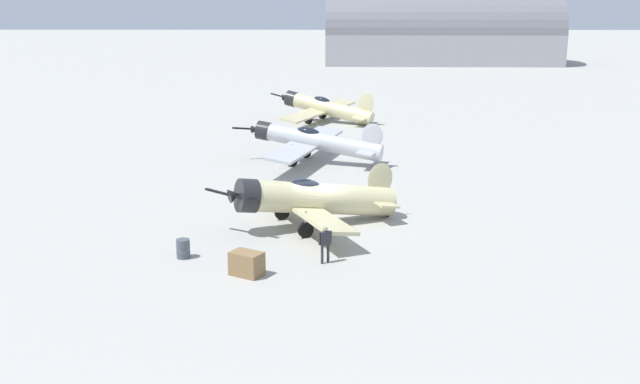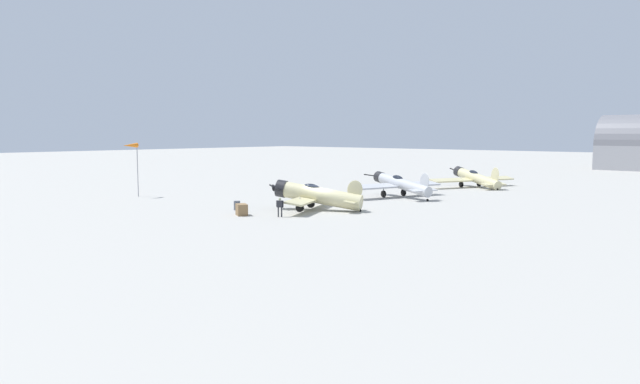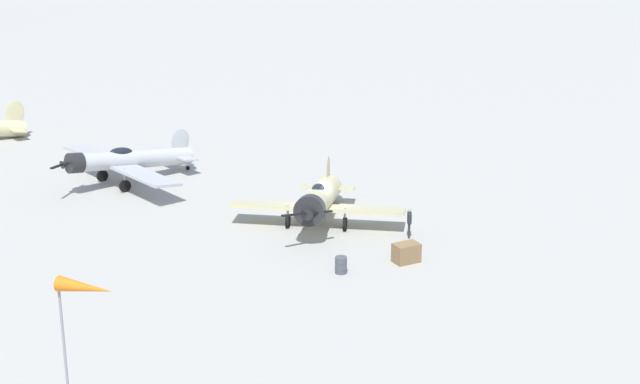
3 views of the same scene
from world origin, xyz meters
name	(u,v)px [view 2 (image 2 of 3)]	position (x,y,z in m)	size (l,w,h in m)	color
ground_plane	(320,210)	(0.00, 0.00, 0.00)	(400.00, 400.00, 0.00)	#A8A59E
airplane_foreground	(315,195)	(0.19, -0.44, 1.48)	(10.10, 10.01, 3.12)	beige
airplane_mid_apron	(400,184)	(-14.91, -0.60, 1.62)	(12.26, 10.82, 3.17)	#B7BABF
airplane_far_line	(475,178)	(-32.52, 0.22, 1.34)	(13.03, 9.90, 3.19)	beige
ground_crew_mechanic	(280,205)	(5.83, 0.28, 1.05)	(0.44, 0.60, 1.73)	#2D2D33
equipment_crate	(242,210)	(7.38, -3.11, 0.52)	(1.46, 1.63, 1.05)	olive
fuel_drum	(237,206)	(5.19, -6.26, 0.45)	(0.66, 0.66, 0.90)	#474C56
windsock_mast	(131,148)	(5.54, -24.36, 5.83)	(2.23, 1.03, 6.36)	gray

